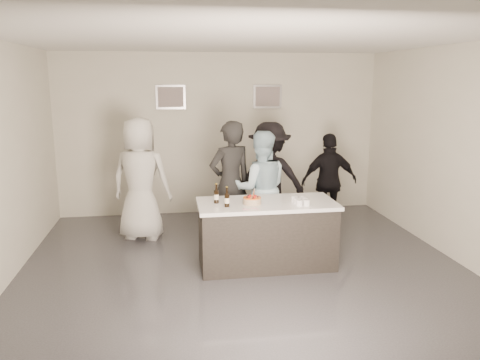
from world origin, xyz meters
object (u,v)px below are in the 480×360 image
(person_main_black, at_px, (230,184))
(person_guest_left, at_px, (141,179))
(person_guest_back, at_px, (269,179))
(beer_bottle_a, at_px, (216,194))
(person_main_blue, at_px, (261,189))
(cake, at_px, (252,201))
(person_guest_right, at_px, (329,181))
(bar_counter, at_px, (266,234))
(beer_bottle_b, at_px, (227,197))

(person_main_black, height_order, person_guest_left, person_guest_left)
(person_guest_left, relative_size, person_guest_back, 1.05)
(beer_bottle_a, bearing_deg, person_main_blue, 46.62)
(cake, height_order, person_guest_left, person_guest_left)
(person_guest_left, xyz_separation_m, person_guest_back, (2.05, -0.11, -0.05))
(person_guest_right, relative_size, person_guest_back, 0.88)
(cake, height_order, person_guest_right, person_guest_right)
(person_guest_right, xyz_separation_m, person_guest_back, (-1.08, -0.17, 0.11))
(beer_bottle_a, bearing_deg, bar_counter, -4.06)
(cake, xyz_separation_m, beer_bottle_b, (-0.35, -0.10, 0.09))
(cake, height_order, person_guest_back, person_guest_back)
(beer_bottle_a, xyz_separation_m, person_main_black, (0.31, 0.89, -0.07))
(person_guest_back, bearing_deg, bar_counter, 78.85)
(cake, bearing_deg, person_main_blue, 72.05)
(beer_bottle_b, bearing_deg, cake, 15.81)
(cake, distance_m, person_guest_left, 2.12)
(beer_bottle_a, distance_m, beer_bottle_b, 0.24)
(person_guest_right, bearing_deg, person_main_black, 18.00)
(person_guest_right, distance_m, person_guest_back, 1.10)
(beer_bottle_a, xyz_separation_m, person_guest_right, (2.07, 1.43, -0.21))
(person_main_blue, bearing_deg, bar_counter, 88.87)
(cake, relative_size, person_main_black, 0.12)
(person_main_blue, relative_size, person_guest_right, 1.08)
(person_main_black, relative_size, person_guest_right, 1.17)
(cake, bearing_deg, person_main_black, 98.96)
(beer_bottle_b, bearing_deg, person_main_blue, 57.51)
(person_main_blue, xyz_separation_m, person_guest_left, (-1.82, 0.56, 0.09))
(bar_counter, height_order, person_guest_back, person_guest_back)
(beer_bottle_b, relative_size, person_guest_back, 0.14)
(beer_bottle_a, bearing_deg, beer_bottle_b, -60.82)
(person_guest_left, distance_m, person_guest_back, 2.06)
(beer_bottle_a, bearing_deg, cake, -13.20)
(cake, relative_size, beer_bottle_b, 0.92)
(beer_bottle_b, distance_m, person_main_black, 1.12)
(beer_bottle_b, height_order, person_main_blue, person_main_blue)
(beer_bottle_a, height_order, beer_bottle_b, same)
(person_main_blue, xyz_separation_m, person_guest_back, (0.23, 0.45, 0.04))
(bar_counter, relative_size, person_guest_right, 1.14)
(beer_bottle_a, bearing_deg, person_guest_back, 51.65)
(cake, distance_m, person_main_blue, 0.96)
(cake, relative_size, person_guest_back, 0.13)
(beer_bottle_a, xyz_separation_m, person_guest_left, (-1.06, 1.37, -0.06))
(beer_bottle_b, xyz_separation_m, person_guest_right, (1.96, 1.63, -0.21))
(bar_counter, height_order, beer_bottle_b, beer_bottle_b)
(person_guest_back, bearing_deg, beer_bottle_a, 54.12)
(bar_counter, bearing_deg, beer_bottle_b, -164.11)
(beer_bottle_a, height_order, person_main_black, person_main_black)
(beer_bottle_a, bearing_deg, person_main_black, 70.97)
(person_main_black, relative_size, person_guest_left, 0.98)
(beer_bottle_b, bearing_deg, person_guest_right, 39.88)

